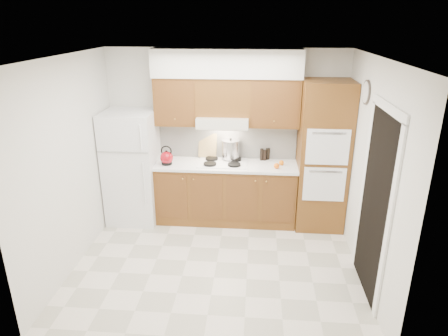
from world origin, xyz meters
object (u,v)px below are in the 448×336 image
at_px(kettle, 167,158).
at_px(stock_pot, 231,149).
at_px(fridge, 132,167).
at_px(oven_cabinet, 322,157).

relative_size(kettle, stock_pot, 0.69).
height_order(fridge, oven_cabinet, oven_cabinet).
xyz_separation_m(fridge, stock_pot, (1.49, 0.24, 0.25)).
xyz_separation_m(fridge, kettle, (0.55, -0.06, 0.19)).
xyz_separation_m(kettle, stock_pot, (0.93, 0.30, 0.06)).
bearing_deg(fridge, oven_cabinet, 0.70).
relative_size(fridge, oven_cabinet, 0.78).
bearing_deg(fridge, stock_pot, 9.08).
bearing_deg(kettle, fridge, -163.33).
distance_m(fridge, oven_cabinet, 2.86).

